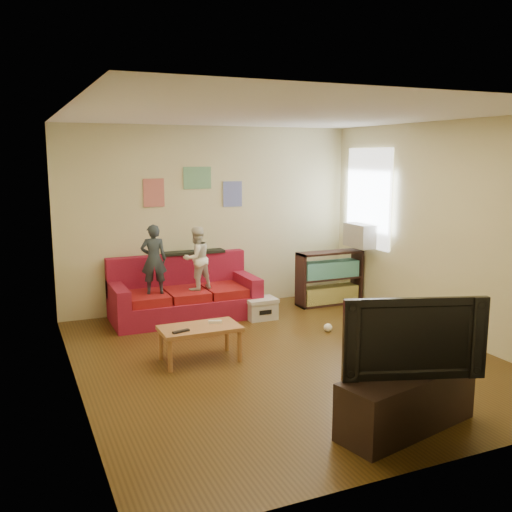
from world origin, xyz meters
name	(u,v)px	position (x,y,z in m)	size (l,w,h in m)	color
room_shell	(285,241)	(0.00, 0.00, 1.35)	(4.52, 5.02, 2.72)	#543915
sofa	(184,296)	(-0.57, 2.07, 0.30)	(2.03, 0.94, 0.89)	maroon
child_a	(154,259)	(-1.02, 1.90, 0.90)	(0.34, 0.23, 0.94)	#29353E
child_b	(197,258)	(-0.42, 1.90, 0.87)	(0.43, 0.33, 0.88)	white
coffee_table	(200,331)	(-0.90, 0.30, 0.34)	(0.88, 0.49, 0.40)	#B97B47
remote	(181,331)	(-1.15, 0.18, 0.41)	(0.19, 0.05, 0.02)	black
game_controller	(215,322)	(-0.70, 0.35, 0.41)	(0.15, 0.04, 0.03)	white
bookshelf	(329,281)	(1.70, 1.87, 0.37)	(1.03, 0.31, 0.83)	black
window	(369,198)	(2.22, 1.65, 1.64)	(0.04, 1.08, 1.48)	white
ac_unit	(361,235)	(2.10, 1.65, 1.08)	(0.28, 0.55, 0.35)	#B7B2A3
artwork_left	(154,193)	(-0.85, 2.48, 1.75)	(0.30, 0.01, 0.40)	#D87266
artwork_center	(197,178)	(-0.20, 2.48, 1.95)	(0.42, 0.01, 0.32)	#72B27F
artwork_right	(233,194)	(0.35, 2.48, 1.70)	(0.30, 0.01, 0.38)	#727FCC
file_box	(261,308)	(0.40, 1.55, 0.15)	(0.43, 0.33, 0.30)	silver
tv_stand	(407,401)	(0.19, -1.94, 0.24)	(1.30, 0.43, 0.49)	black
television	(410,335)	(0.19, -1.94, 0.83)	(1.18, 0.16, 0.68)	black
tissue	(328,328)	(0.96, 0.65, 0.06)	(0.11, 0.11, 0.11)	white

